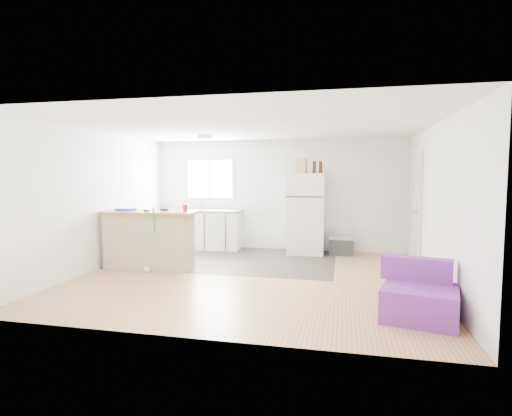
{
  "coord_description": "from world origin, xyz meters",
  "views": [
    {
      "loc": [
        1.43,
        -6.17,
        1.65
      ],
      "look_at": [
        -0.08,
        0.7,
        1.06
      ],
      "focal_mm": 28.0,
      "sensor_mm": 36.0,
      "label": 1
    }
  ],
  "objects_px": {
    "mop": "(150,259)",
    "red_cup": "(185,208)",
    "bottle_left": "(314,167)",
    "peninsula": "(149,239)",
    "kitchen_cabinets": "(199,229)",
    "cleaner_jug": "(156,262)",
    "bottle_right": "(321,167)",
    "cooler": "(341,245)",
    "refrigerator": "(305,214)",
    "blue_tray": "(126,210)",
    "purple_seat": "(419,297)",
    "cardboard_box": "(302,166)"
  },
  "relations": [
    {
      "from": "kitchen_cabinets",
      "to": "cooler",
      "type": "xyz_separation_m",
      "value": [
        3.13,
        -0.05,
        -0.24
      ]
    },
    {
      "from": "blue_tray",
      "to": "bottle_right",
      "type": "bearing_deg",
      "value": 29.8
    },
    {
      "from": "cooler",
      "to": "purple_seat",
      "type": "xyz_separation_m",
      "value": [
        0.9,
        -3.54,
        0.04
      ]
    },
    {
      "from": "peninsula",
      "to": "mop",
      "type": "xyz_separation_m",
      "value": [
        0.15,
        -0.3,
        -0.28
      ]
    },
    {
      "from": "bottle_right",
      "to": "refrigerator",
      "type": "bearing_deg",
      "value": 170.41
    },
    {
      "from": "purple_seat",
      "to": "red_cup",
      "type": "height_order",
      "value": "red_cup"
    },
    {
      "from": "refrigerator",
      "to": "red_cup",
      "type": "relative_size",
      "value": 13.95
    },
    {
      "from": "red_cup",
      "to": "blue_tray",
      "type": "relative_size",
      "value": 0.4
    },
    {
      "from": "purple_seat",
      "to": "cleaner_jug",
      "type": "xyz_separation_m",
      "value": [
        -3.99,
        1.44,
        -0.09
      ]
    },
    {
      "from": "refrigerator",
      "to": "cleaner_jug",
      "type": "height_order",
      "value": "refrigerator"
    },
    {
      "from": "mop",
      "to": "bottle_right",
      "type": "relative_size",
      "value": 4.49
    },
    {
      "from": "cardboard_box",
      "to": "bottle_left",
      "type": "relative_size",
      "value": 1.2
    },
    {
      "from": "kitchen_cabinets",
      "to": "peninsula",
      "type": "height_order",
      "value": "kitchen_cabinets"
    },
    {
      "from": "cooler",
      "to": "red_cup",
      "type": "distance_m",
      "value": 3.35
    },
    {
      "from": "mop",
      "to": "red_cup",
      "type": "height_order",
      "value": "red_cup"
    },
    {
      "from": "cleaner_jug",
      "to": "bottle_left",
      "type": "bearing_deg",
      "value": 58.4
    },
    {
      "from": "refrigerator",
      "to": "blue_tray",
      "type": "height_order",
      "value": "refrigerator"
    },
    {
      "from": "cleaner_jug",
      "to": "bottle_right",
      "type": "distance_m",
      "value": 3.73
    },
    {
      "from": "cleaner_jug",
      "to": "bottle_left",
      "type": "relative_size",
      "value": 1.35
    },
    {
      "from": "cleaner_jug",
      "to": "bottle_right",
      "type": "bearing_deg",
      "value": 57.37
    },
    {
      "from": "cleaner_jug",
      "to": "mop",
      "type": "xyz_separation_m",
      "value": [
        -0.06,
        -0.13,
        0.09
      ]
    },
    {
      "from": "purple_seat",
      "to": "cooler",
      "type": "bearing_deg",
      "value": 117.95
    },
    {
      "from": "purple_seat",
      "to": "bottle_left",
      "type": "xyz_separation_m",
      "value": [
        -1.46,
        3.45,
        1.56
      ]
    },
    {
      "from": "cooler",
      "to": "refrigerator",
      "type": "bearing_deg",
      "value": 179.87
    },
    {
      "from": "cooler",
      "to": "bottle_right",
      "type": "bearing_deg",
      "value": -173.01
    },
    {
      "from": "peninsula",
      "to": "kitchen_cabinets",
      "type": "bearing_deg",
      "value": 83.35
    },
    {
      "from": "kitchen_cabinets",
      "to": "blue_tray",
      "type": "bearing_deg",
      "value": -108.51
    },
    {
      "from": "blue_tray",
      "to": "bottle_right",
      "type": "distance_m",
      "value": 3.87
    },
    {
      "from": "mop",
      "to": "blue_tray",
      "type": "bearing_deg",
      "value": 134.75
    },
    {
      "from": "bottle_left",
      "to": "bottle_right",
      "type": "relative_size",
      "value": 1.0
    },
    {
      "from": "cooler",
      "to": "bottle_left",
      "type": "relative_size",
      "value": 2.08
    },
    {
      "from": "cooler",
      "to": "bottle_left",
      "type": "bearing_deg",
      "value": -172.31
    },
    {
      "from": "purple_seat",
      "to": "cleaner_jug",
      "type": "distance_m",
      "value": 4.24
    },
    {
      "from": "bottle_left",
      "to": "peninsula",
      "type": "bearing_deg",
      "value": -146.22
    },
    {
      "from": "bottle_right",
      "to": "peninsula",
      "type": "bearing_deg",
      "value": -147.07
    },
    {
      "from": "kitchen_cabinets",
      "to": "bottle_left",
      "type": "relative_size",
      "value": 7.87
    },
    {
      "from": "mop",
      "to": "cardboard_box",
      "type": "relative_size",
      "value": 3.74
    },
    {
      "from": "refrigerator",
      "to": "blue_tray",
      "type": "xyz_separation_m",
      "value": [
        -2.99,
        -1.94,
        0.19
      ]
    },
    {
      "from": "blue_tray",
      "to": "bottle_left",
      "type": "relative_size",
      "value": 1.2
    },
    {
      "from": "bottle_left",
      "to": "mop",
      "type": "bearing_deg",
      "value": -140.51
    },
    {
      "from": "mop",
      "to": "bottle_right",
      "type": "xyz_separation_m",
      "value": [
        2.72,
        2.16,
        1.57
      ]
    },
    {
      "from": "kitchen_cabinets",
      "to": "cardboard_box",
      "type": "xyz_separation_m",
      "value": [
        2.3,
        -0.08,
        1.38
      ]
    },
    {
      "from": "cooler",
      "to": "bottle_left",
      "type": "height_order",
      "value": "bottle_left"
    },
    {
      "from": "red_cup",
      "to": "purple_seat",
      "type": "bearing_deg",
      "value": -25.27
    },
    {
      "from": "refrigerator",
      "to": "red_cup",
      "type": "bearing_deg",
      "value": -139.85
    },
    {
      "from": "kitchen_cabinets",
      "to": "cleaner_jug",
      "type": "bearing_deg",
      "value": -90.75
    },
    {
      "from": "kitchen_cabinets",
      "to": "purple_seat",
      "type": "height_order",
      "value": "kitchen_cabinets"
    },
    {
      "from": "bottle_left",
      "to": "refrigerator",
      "type": "bearing_deg",
      "value": 156.73
    },
    {
      "from": "cooler",
      "to": "red_cup",
      "type": "relative_size",
      "value": 4.34
    },
    {
      "from": "peninsula",
      "to": "refrigerator",
      "type": "height_order",
      "value": "refrigerator"
    }
  ]
}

